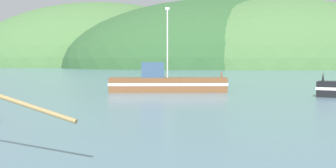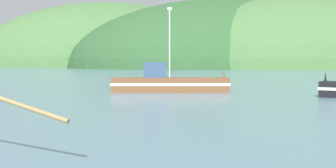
{
  "view_description": "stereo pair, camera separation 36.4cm",
  "coord_description": "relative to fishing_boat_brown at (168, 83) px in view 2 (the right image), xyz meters",
  "views": [
    {
      "loc": [
        -2.19,
        0.48,
        2.7
      ],
      "look_at": [
        3.39,
        24.35,
        1.4
      ],
      "focal_mm": 45.66,
      "sensor_mm": 36.0,
      "label": 1
    },
    {
      "loc": [
        -1.84,
        0.4,
        2.7
      ],
      "look_at": [
        3.39,
        24.35,
        1.4
      ],
      "focal_mm": 45.66,
      "sensor_mm": 36.0,
      "label": 2
    }
  ],
  "objects": [
    {
      "name": "hill_mid_right",
      "position": [
        10.86,
        196.26,
        -0.83
      ],
      "size": [
        139.13,
        111.3,
        67.52
      ],
      "primitive_type": "ellipsoid",
      "color": "#47703D",
      "rests_on": "ground"
    },
    {
      "name": "hill_mid_left",
      "position": [
        75.64,
        121.13,
        -0.83
      ],
      "size": [
        111.26,
        89.01,
        54.91
      ],
      "primitive_type": "ellipsoid",
      "color": "#47703D",
      "rests_on": "ground"
    },
    {
      "name": "hill_far_left",
      "position": [
        58.13,
        140.98,
        -0.83
      ],
      "size": [
        138.47,
        110.77,
        58.55
      ],
      "primitive_type": "ellipsoid",
      "color": "#2D562D",
      "rests_on": "ground"
    },
    {
      "name": "fishing_boat_brown",
      "position": [
        0.0,
        0.0,
        0.0
      ],
      "size": [
        10.47,
        3.82,
        7.4
      ],
      "rotation": [
        0.0,
        0.0,
        6.07
      ],
      "color": "brown",
      "rests_on": "ground"
    }
  ]
}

